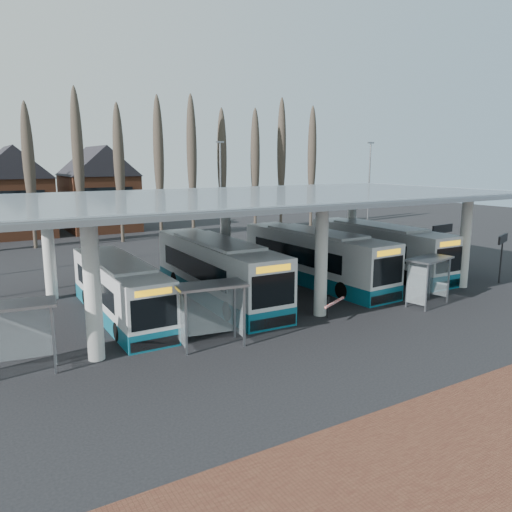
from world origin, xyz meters
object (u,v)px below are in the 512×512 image
bus_1 (217,271)px  bus_3 (377,249)px  shelter_1 (210,300)px  bus_0 (119,290)px  bus_2 (314,258)px  shelter_0 (15,322)px  shelter_2 (427,270)px

bus_1 → bus_3: 13.93m
bus_3 → shelter_1: 19.22m
bus_0 → bus_1: (6.14, 0.58, 0.25)m
bus_1 → bus_2: bearing=3.8°
shelter_0 → bus_0: bearing=50.4°
bus_2 → shelter_0: bearing=-165.3°
shelter_2 → bus_0: bearing=144.6°
bus_1 → shelter_0: 12.93m
bus_0 → shelter_1: size_ratio=3.41×
bus_0 → bus_2: (13.78, 0.85, 0.24)m
bus_0 → bus_1: size_ratio=0.85×
bus_2 → shelter_1: bus_2 is taller
bus_3 → shelter_2: (-4.04, -8.07, 0.34)m
bus_0 → shelter_2: bearing=-22.7°
bus_3 → shelter_1: bus_3 is taller
bus_0 → bus_2: bus_2 is taller
bus_1 → bus_2: bus_1 is taller
shelter_0 → bus_1: bearing=33.7°
bus_3 → shelter_1: size_ratio=3.93×
bus_1 → bus_3: (13.92, 0.60, -0.03)m
bus_3 → shelter_0: bearing=-165.1°
bus_1 → shelter_1: size_ratio=4.00×
bus_2 → shelter_0: bus_2 is taller
bus_0 → bus_1: bus_1 is taller
bus_0 → shelter_1: bearing=-68.9°
bus_2 → shelter_2: size_ratio=4.04×
bus_1 → shelter_1: (-3.77, -6.89, 0.38)m
bus_1 → bus_3: bus_1 is taller
bus_1 → shelter_2: size_ratio=4.06×
bus_3 → shelter_1: (-17.69, -7.49, 0.41)m
bus_1 → bus_2: (7.64, 0.26, -0.01)m
bus_2 → bus_3: 6.29m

